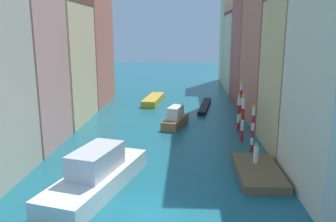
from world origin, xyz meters
TOP-DOWN VIEW (x-y plane):
  - ground_plane at (0.00, 24.50)m, footprint 154.00×154.00m
  - building_left_1 at (-12.44, 11.57)m, footprint 6.67×7.32m
  - building_left_2 at (-12.44, 20.45)m, footprint 6.67×9.59m
  - building_left_3 at (-12.44, 30.76)m, footprint 6.67×10.65m
  - building_right_1 at (12.44, 12.00)m, footprint 6.67×8.04m
  - building_right_2 at (12.44, 22.29)m, footprint 6.67×12.05m
  - building_right_3 at (12.44, 33.24)m, footprint 6.67×9.57m
  - building_right_4 at (12.44, 43.97)m, footprint 6.67×11.35m
  - building_right_5 at (12.44, 53.76)m, footprint 6.67×7.64m
  - waterfront_dock at (7.37, 5.63)m, footprint 3.00×6.19m
  - person_on_dock at (7.35, 6.68)m, footprint 0.36×0.36m
  - mooring_pole_0 at (7.83, 10.72)m, footprint 0.28×0.28m
  - mooring_pole_1 at (7.44, 13.68)m, footprint 0.33×0.33m
  - mooring_pole_2 at (7.55, 17.03)m, footprint 0.28×0.28m
  - mooring_pole_3 at (7.98, 18.46)m, footprint 0.27×0.27m
  - vaporetto_white at (-3.54, 2.93)m, footprint 5.42×10.17m
  - gondola_black at (4.73, 28.33)m, footprint 2.32×9.85m
  - motorboat_0 at (1.02, 18.84)m, footprint 2.92×5.33m
  - motorboat_1 at (-2.59, 31.46)m, footprint 2.76×8.05m

SIDE VIEW (x-z plane):
  - ground_plane at x=0.00m, z-range 0.00..0.00m
  - gondola_black at x=4.73m, z-range 0.00..0.46m
  - waterfront_dock at x=7.37m, z-range 0.00..0.58m
  - motorboat_1 at x=-2.59m, z-range 0.00..0.87m
  - motorboat_0 at x=1.02m, z-range -0.26..1.89m
  - vaporetto_white at x=-3.54m, z-range -0.40..2.39m
  - person_on_dock at x=7.35m, z-range 0.53..2.04m
  - mooring_pole_2 at x=7.55m, z-range 0.04..3.94m
  - mooring_pole_0 at x=7.83m, z-range 0.04..4.15m
  - mooring_pole_1 at x=7.44m, z-range 0.05..4.53m
  - mooring_pole_3 at x=7.98m, z-range 0.04..5.20m
  - building_right_1 at x=12.44m, z-range 0.01..13.25m
  - building_right_4 at x=12.44m, z-range 0.01..13.54m
  - building_left_2 at x=-12.44m, z-range 0.01..13.64m
  - building_left_1 at x=-12.44m, z-range 0.01..15.17m
  - building_left_3 at x=-12.44m, z-range 0.01..16.50m
  - building_right_5 at x=12.44m, z-range 0.01..19.06m
  - building_right_2 at x=12.44m, z-range 0.02..22.25m
  - building_right_3 at x=12.44m, z-range 0.01..22.42m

